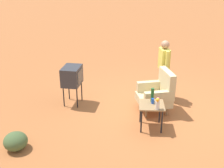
% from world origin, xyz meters
% --- Properties ---
extents(ground_plane, '(60.00, 60.00, 0.00)m').
position_xyz_m(ground_plane, '(0.00, 0.00, 0.00)').
color(ground_plane, '#AD6033').
extents(armchair, '(0.93, 0.94, 1.06)m').
position_xyz_m(armchair, '(0.22, -0.02, 0.50)').
color(armchair, '#937047').
rests_on(armchair, ground).
extents(side_table, '(0.56, 0.56, 0.59)m').
position_xyz_m(side_table, '(1.05, -0.24, 0.50)').
color(side_table, black).
rests_on(side_table, ground).
extents(tv_on_stand, '(0.65, 0.51, 1.03)m').
position_xyz_m(tv_on_stand, '(-0.08, -2.22, 0.78)').
color(tv_on_stand, black).
rests_on(tv_on_stand, ground).
extents(person_standing, '(0.56, 0.28, 1.64)m').
position_xyz_m(person_standing, '(-0.52, 0.18, 0.94)').
color(person_standing, '#2D3347').
rests_on(person_standing, ground).
extents(soda_can_blue, '(0.07, 0.07, 0.12)m').
position_xyz_m(soda_can_blue, '(1.00, -0.22, 0.65)').
color(soda_can_blue, blue).
rests_on(soda_can_blue, side_table).
extents(bottle_wine_green, '(0.07, 0.07, 0.32)m').
position_xyz_m(bottle_wine_green, '(0.90, -0.22, 0.75)').
color(bottle_wine_green, '#1E5623').
rests_on(bottle_wine_green, side_table).
extents(flower_vase, '(0.14, 0.10, 0.27)m').
position_xyz_m(flower_vase, '(1.26, -0.14, 0.74)').
color(flower_vase, silver).
rests_on(flower_vase, side_table).
extents(shrub_mid, '(0.48, 0.48, 0.37)m').
position_xyz_m(shrub_mid, '(2.02, -3.01, 0.18)').
color(shrub_mid, '#475B33').
rests_on(shrub_mid, ground).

